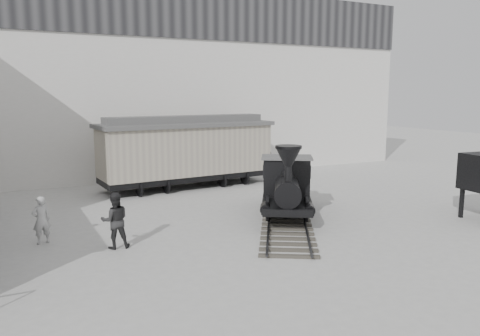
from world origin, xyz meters
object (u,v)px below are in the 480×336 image
visitor_a (41,220)px  visitor_b (115,220)px  boxcar (187,150)px  locomotive (286,190)px

visitor_a → visitor_b: bearing=130.5°
boxcar → visitor_b: boxcar is taller
boxcar → visitor_a: (-7.58, -6.86, -1.18)m
locomotive → boxcar: 7.78m
locomotive → visitor_a: (-8.98, 0.74, -0.32)m
boxcar → visitor_a: size_ratio=5.89×
locomotive → visitor_b: size_ratio=4.57×
locomotive → visitor_b: (-6.91, -0.79, -0.21)m
locomotive → visitor_b: 6.95m
visitor_a → visitor_b: (2.08, -1.53, 0.11)m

